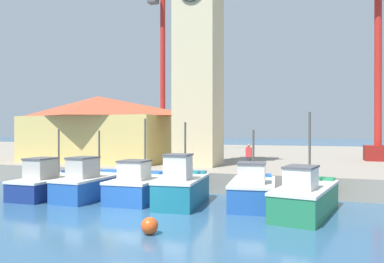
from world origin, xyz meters
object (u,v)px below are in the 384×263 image
fishing_boat_center (253,190)px  dock_worker_near_tower (249,157)px  fishing_boat_mid_left (182,187)px  fishing_boat_left_outer (92,184)px  port_crane_near (164,83)px  mooring_buoy (150,226)px  warehouse_left (98,128)px  port_crane_far (379,80)px  fishing_boat_far_left (51,183)px  fishing_boat_left_inner (140,186)px  clock_tower (198,42)px  fishing_boat_mid_right (306,197)px

fishing_boat_center → dock_worker_near_tower: (-1.01, 4.29, 1.26)m
fishing_boat_mid_left → dock_worker_near_tower: 5.67m
fishing_boat_left_outer → fishing_boat_mid_left: bearing=-1.1°
port_crane_near → mooring_buoy: 29.73m
warehouse_left → port_crane_near: bearing=90.2°
fishing_boat_mid_left → port_crane_far: port_crane_far is taller
port_crane_far → mooring_buoy: port_crane_far is taller
fishing_boat_far_left → port_crane_near: size_ratio=0.25×
fishing_boat_far_left → fishing_boat_center: (10.88, 0.94, 0.04)m
dock_worker_near_tower → fishing_boat_left_inner: bearing=-135.5°
port_crane_far → mooring_buoy: size_ratio=28.23×
fishing_boat_far_left → fishing_boat_left_inner: (5.16, 0.59, 0.02)m
fishing_boat_left_inner → mooring_buoy: size_ratio=7.67×
fishing_boat_left_outer → port_crane_near: port_crane_near is taller
fishing_boat_far_left → clock_tower: bearing=52.9°
fishing_boat_left_outer → mooring_buoy: size_ratio=8.09×
fishing_boat_mid_right → fishing_boat_far_left: bearing=-179.9°
fishing_boat_center → port_crane_near: 25.73m
fishing_boat_mid_left → fishing_boat_center: bearing=13.4°
fishing_boat_mid_left → port_crane_near: port_crane_near is taller
fishing_boat_far_left → fishing_boat_mid_left: (7.61, 0.16, 0.14)m
fishing_boat_mid_right → dock_worker_near_tower: 6.36m
fishing_boat_mid_left → fishing_boat_mid_right: fishing_boat_mid_right is taller
fishing_boat_left_inner → fishing_boat_mid_left: 2.50m
port_crane_near → port_crane_far: size_ratio=1.17×
fishing_boat_left_inner → dock_worker_near_tower: size_ratio=2.82×
fishing_boat_left_outer → port_crane_near: 23.07m
fishing_boat_mid_right → warehouse_left: size_ratio=0.48×
fishing_boat_center → fishing_boat_mid_right: fishing_boat_mid_right is taller
port_crane_near → port_crane_far: port_crane_near is taller
fishing_boat_mid_left → mooring_buoy: 5.23m
fishing_boat_center → port_crane_near: port_crane_near is taller
fishing_boat_mid_left → port_crane_near: (-10.29, 21.09, 7.99)m
fishing_boat_far_left → fishing_boat_center: fishing_boat_far_left is taller
fishing_boat_mid_right → mooring_buoy: 7.03m
port_crane_far → fishing_boat_left_outer: bearing=-134.2°
mooring_buoy → port_crane_far: bearing=65.6°
fishing_boat_left_outer → clock_tower: size_ratio=0.27×
clock_tower → port_crane_far: (12.23, 8.61, -2.04)m
fishing_boat_far_left → fishing_boat_mid_left: bearing=1.2°
fishing_boat_mid_right → port_crane_far: size_ratio=0.33×
fishing_boat_mid_left → warehouse_left: 13.52m
port_crane_near → mooring_buoy: port_crane_near is taller
fishing_boat_mid_left → fishing_boat_mid_right: size_ratio=0.79×
fishing_boat_mid_right → clock_tower: size_ratio=0.31×
warehouse_left → fishing_boat_left_outer: bearing=-58.2°
clock_tower → port_crane_near: port_crane_near is taller
warehouse_left → port_crane_far: bearing=20.9°
fishing_boat_center → warehouse_left: bearing=150.9°
fishing_boat_mid_left → warehouse_left: (-10.26, 8.31, 2.91)m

